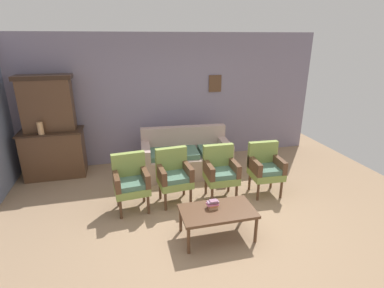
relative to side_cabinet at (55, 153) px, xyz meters
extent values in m
plane|color=#997A5B|center=(2.46, -2.25, -0.47)|extent=(7.68, 7.68, 0.00)
cube|color=gray|center=(2.46, 0.38, 0.88)|extent=(6.40, 0.06, 2.70)
cube|color=brown|center=(3.36, 0.33, 1.18)|extent=(0.28, 0.02, 0.36)
cube|color=brown|center=(0.00, 0.00, -0.02)|extent=(1.10, 0.52, 0.90)
cube|color=#342115|center=(0.00, 0.00, 0.45)|extent=(1.16, 0.55, 0.03)
cube|color=brown|center=(0.00, 0.08, 0.94)|extent=(0.90, 0.36, 0.95)
cube|color=#342115|center=(0.00, 0.08, 1.45)|extent=(0.99, 0.38, 0.08)
cylinder|color=tan|center=(-0.12, -0.19, 0.58)|extent=(0.10, 0.10, 0.23)
cube|color=tan|center=(2.50, -0.55, -0.26)|extent=(1.77, 0.92, 0.42)
cube|color=tan|center=(2.52, -0.23, 0.19)|extent=(1.73, 0.28, 0.48)
cube|color=tan|center=(3.28, -0.60, 0.07)|extent=(0.21, 0.81, 0.24)
cube|color=tan|center=(1.72, -0.50, 0.07)|extent=(0.21, 0.81, 0.24)
cube|color=#4C705B|center=(2.99, -0.62, 0.00)|extent=(0.48, 0.59, 0.10)
cube|color=#4C705B|center=(2.50, -0.59, 0.00)|extent=(0.48, 0.59, 0.10)
cube|color=#4C705B|center=(2.01, -0.56, 0.00)|extent=(0.48, 0.59, 0.10)
cube|color=#849947|center=(1.39, -1.64, -0.09)|extent=(0.56, 0.53, 0.12)
cube|color=#4C705B|center=(1.39, -1.66, 0.00)|extent=(0.48, 0.45, 0.10)
cube|color=#849947|center=(1.37, -1.44, 0.20)|extent=(0.53, 0.15, 0.46)
cube|color=brown|center=(1.60, -1.62, 0.08)|extent=(0.13, 0.49, 0.22)
cube|color=brown|center=(1.17, -1.66, 0.08)|extent=(0.13, 0.49, 0.22)
cylinder|color=brown|center=(1.61, -1.81, -0.31)|extent=(0.04, 0.04, 0.32)
cylinder|color=brown|center=(1.19, -1.85, -0.31)|extent=(0.04, 0.04, 0.32)
cylinder|color=brown|center=(1.58, -1.43, -0.31)|extent=(0.04, 0.04, 0.32)
cylinder|color=brown|center=(1.16, -1.47, -0.31)|extent=(0.04, 0.04, 0.32)
cube|color=#849947|center=(2.08, -1.57, -0.09)|extent=(0.56, 0.52, 0.12)
cube|color=#4C705B|center=(2.08, -1.59, 0.00)|extent=(0.47, 0.44, 0.10)
cube|color=#849947|center=(2.06, -1.37, 0.20)|extent=(0.53, 0.14, 0.46)
cube|color=brown|center=(2.30, -1.55, 0.08)|extent=(0.12, 0.48, 0.22)
cube|color=brown|center=(1.86, -1.59, 0.08)|extent=(0.12, 0.48, 0.22)
cylinder|color=brown|center=(2.31, -1.74, -0.31)|extent=(0.04, 0.04, 0.32)
cylinder|color=brown|center=(1.89, -1.78, -0.31)|extent=(0.04, 0.04, 0.32)
cylinder|color=brown|center=(2.27, -1.37, -0.31)|extent=(0.04, 0.04, 0.32)
cylinder|color=brown|center=(1.86, -1.40, -0.31)|extent=(0.04, 0.04, 0.32)
cube|color=#849947|center=(2.86, -1.62, -0.09)|extent=(0.53, 0.49, 0.12)
cube|color=#4C705B|center=(2.86, -1.64, 0.00)|extent=(0.45, 0.42, 0.10)
cube|color=#849947|center=(2.87, -1.42, 0.20)|extent=(0.52, 0.11, 0.46)
cube|color=brown|center=(3.08, -1.63, 0.08)|extent=(0.09, 0.48, 0.22)
cube|color=brown|center=(2.64, -1.62, 0.08)|extent=(0.09, 0.48, 0.22)
cylinder|color=brown|center=(3.07, -1.82, -0.31)|extent=(0.04, 0.04, 0.32)
cylinder|color=brown|center=(2.65, -1.81, -0.31)|extent=(0.04, 0.04, 0.32)
cylinder|color=brown|center=(3.08, -1.44, -0.31)|extent=(0.04, 0.04, 0.32)
cylinder|color=brown|center=(2.66, -1.43, -0.31)|extent=(0.04, 0.04, 0.32)
cube|color=#849947|center=(3.66, -1.67, -0.09)|extent=(0.54, 0.50, 0.12)
cube|color=#4C705B|center=(3.66, -1.69, 0.00)|extent=(0.46, 0.43, 0.10)
cube|color=#849947|center=(3.67, -1.47, 0.20)|extent=(0.52, 0.12, 0.46)
cube|color=brown|center=(3.88, -1.68, 0.08)|extent=(0.10, 0.48, 0.22)
cube|color=brown|center=(3.44, -1.66, 0.08)|extent=(0.10, 0.48, 0.22)
cylinder|color=brown|center=(3.86, -1.87, -0.31)|extent=(0.04, 0.04, 0.32)
cylinder|color=brown|center=(3.44, -1.85, -0.31)|extent=(0.04, 0.04, 0.32)
cylinder|color=brown|center=(3.88, -1.49, -0.31)|extent=(0.04, 0.04, 0.32)
cylinder|color=brown|center=(3.46, -1.47, -0.31)|extent=(0.04, 0.04, 0.32)
cube|color=brown|center=(2.47, -2.60, -0.07)|extent=(1.00, 0.56, 0.04)
cylinder|color=brown|center=(2.01, -2.36, -0.28)|extent=(0.04, 0.04, 0.38)
cylinder|color=brown|center=(2.93, -2.36, -0.28)|extent=(0.04, 0.04, 0.38)
cylinder|color=brown|center=(2.01, -2.84, -0.28)|extent=(0.04, 0.04, 0.38)
cylinder|color=brown|center=(2.93, -2.84, -0.28)|extent=(0.04, 0.04, 0.38)
cube|color=tan|center=(2.42, -2.54, -0.03)|extent=(0.12, 0.10, 0.03)
cube|color=#F29F52|center=(2.43, -2.52, -0.01)|extent=(0.13, 0.09, 0.03)
cube|color=pink|center=(2.41, -2.53, 0.01)|extent=(0.16, 0.10, 0.02)
cube|color=#9B8552|center=(2.43, -2.51, 0.03)|extent=(0.16, 0.08, 0.02)
cube|color=gray|center=(2.42, -2.53, 0.05)|extent=(0.16, 0.07, 0.02)
cube|color=gray|center=(2.43, -2.54, 0.06)|extent=(0.10, 0.08, 0.02)
camera|label=1|loc=(1.31, -5.82, 2.13)|focal=27.58mm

